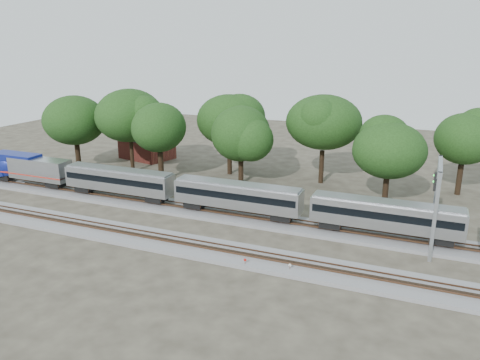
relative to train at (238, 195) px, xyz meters
The scene contains 17 objects.
ground 6.96m from the train, 106.87° to the right, with size 160.00×160.00×0.00m, color #383328.
track_far 3.36m from the train, behind, with size 160.00×5.00×0.73m.
track_near 10.55m from the train, 100.31° to the right, with size 160.00×5.00×0.73m.
train is the anchor object (origin of this frame).
switch_stand_red 13.45m from the train, 64.39° to the right, with size 0.30×0.06×0.95m.
switch_stand_white 15.28m from the train, 48.32° to the right, with size 0.29×0.05×0.91m.
switch_lever 13.32m from the train, 61.71° to the right, with size 0.50×0.30×0.30m, color #512D19.
signal_gantry 22.53m from the train, ahead, with size 0.64×7.60×9.25m.
brick_building 35.75m from the train, 141.40° to the left, with size 10.42×8.42×4.40m.
tree_0 36.69m from the train, 162.00° to the left, with size 8.57×8.57×12.09m.
tree_1 28.87m from the train, 152.00° to the left, with size 9.69×9.69×13.66m.
tree_2 20.94m from the train, 149.45° to the left, with size 8.66×8.66×12.21m.
tree_3 21.35m from the train, 116.75° to the left, with size 9.09×9.09×12.82m.
tree_4 15.80m from the train, 111.22° to the left, with size 7.92×7.92×11.17m.
tree_5 20.94m from the train, 72.67° to the left, with size 9.64×9.64×13.59m.
tree_6 20.31m from the train, 34.56° to the left, with size 7.83×7.83×11.04m.
tree_7 33.27m from the train, 39.35° to the left, with size 8.27×8.27×11.65m.
Camera 1 is at (22.87, -44.12, 21.05)m, focal length 35.00 mm.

